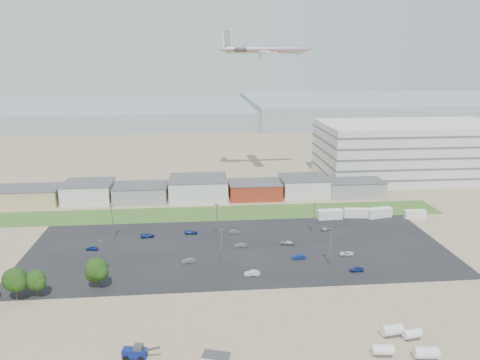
{
  "coord_description": "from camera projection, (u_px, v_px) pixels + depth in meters",
  "views": [
    {
      "loc": [
        -6.26,
        -104.92,
        53.71
      ],
      "look_at": [
        5.7,
        22.0,
        19.96
      ],
      "focal_mm": 35.0,
      "sensor_mm": 36.0,
      "label": 1
    }
  ],
  "objects": [
    {
      "name": "parked_car_13",
      "position": [
        252.0,
        273.0,
        118.27
      ],
      "size": [
        3.99,
        1.46,
        1.31
      ],
      "primitive_type": "imported",
      "rotation": [
        0.0,
        0.0,
        -1.55
      ],
      "color": "silver",
      "rests_on": "ground"
    },
    {
      "name": "storage_tank_sw",
      "position": [
        383.0,
        350.0,
        86.47
      ],
      "size": [
        4.07,
        2.37,
        2.32
      ],
      "primitive_type": null,
      "rotation": [
        0.0,
        0.0,
        -0.12
      ],
      "color": "silver",
      "rests_on": "ground"
    },
    {
      "name": "parked_car_4",
      "position": [
        189.0,
        261.0,
        125.38
      ],
      "size": [
        3.87,
        1.51,
        1.25
      ],
      "primitive_type": "imported",
      "rotation": [
        0.0,
        0.0,
        -1.52
      ],
      "color": "#595B5E",
      "rests_on": "ground"
    },
    {
      "name": "building_row",
      "position": [
        170.0,
        189.0,
        181.06
      ],
      "size": [
        170.0,
        20.0,
        8.0
      ],
      "primitive_type": null,
      "color": "silver",
      "rests_on": "ground"
    },
    {
      "name": "ground",
      "position": [
        225.0,
        281.0,
        115.29
      ],
      "size": [
        700.0,
        700.0,
        0.0
      ],
      "primitive_type": "plane",
      "color": "#95825F",
      "rests_on": "ground"
    },
    {
      "name": "lightpole_back_l",
      "position": [
        113.0,
        223.0,
        140.17
      ],
      "size": [
        1.27,
        0.53,
        10.81
      ],
      "primitive_type": null,
      "color": "slate",
      "rests_on": "ground"
    },
    {
      "name": "storage_tank_ne",
      "position": [
        412.0,
        334.0,
        91.55
      ],
      "size": [
        3.83,
        2.31,
        2.16
      ],
      "primitive_type": null,
      "rotation": [
        0.0,
        0.0,
        0.15
      ],
      "color": "silver",
      "rests_on": "ground"
    },
    {
      "name": "parked_car_11",
      "position": [
        235.0,
        232.0,
        146.31
      ],
      "size": [
        3.59,
        1.64,
        1.14
      ],
      "primitive_type": "imported",
      "rotation": [
        0.0,
        0.0,
        1.44
      ],
      "color": "#595B5E",
      "rests_on": "ground"
    },
    {
      "name": "lightpole_back_r",
      "position": [
        314.0,
        219.0,
        144.86
      ],
      "size": [
        1.17,
        0.49,
        9.92
      ],
      "primitive_type": null,
      "color": "slate",
      "rests_on": "ground"
    },
    {
      "name": "parked_car_7",
      "position": [
        241.0,
        245.0,
        135.93
      ],
      "size": [
        3.7,
        1.49,
        1.19
      ],
      "primitive_type": "imported",
      "rotation": [
        0.0,
        0.0,
        -1.63
      ],
      "color": "#595B5E",
      "rests_on": "ground"
    },
    {
      "name": "lightpole_back_m",
      "position": [
        217.0,
        221.0,
        141.49
      ],
      "size": [
        1.27,
        0.53,
        10.77
      ],
      "primitive_type": null,
      "color": "slate",
      "rests_on": "ground"
    },
    {
      "name": "lightpole_front_r",
      "position": [
        330.0,
        248.0,
        123.6
      ],
      "size": [
        1.1,
        0.46,
        9.39
      ],
      "primitive_type": null,
      "color": "slate",
      "rests_on": "ground"
    },
    {
      "name": "grass_strip",
      "position": [
        216.0,
        213.0,
        165.33
      ],
      "size": [
        160.0,
        16.0,
        0.02
      ],
      "primitive_type": "cube",
      "color": "#345A22",
      "rests_on": "ground"
    },
    {
      "name": "parking_garage",
      "position": [
        410.0,
        150.0,
        211.68
      ],
      "size": [
        80.0,
        40.0,
        25.0
      ],
      "primitive_type": "cube",
      "color": "silver",
      "rests_on": "ground"
    },
    {
      "name": "tree_right",
      "position": [
        96.0,
        271.0,
        111.03
      ],
      "size": [
        5.77,
        5.77,
        8.66
      ],
      "primitive_type": null,
      "color": "black",
      "rests_on": "ground"
    },
    {
      "name": "parked_car_5",
      "position": [
        92.0,
        248.0,
        133.73
      ],
      "size": [
        3.57,
        1.83,
        1.16
      ],
      "primitive_type": "imported",
      "rotation": [
        0.0,
        0.0,
        -1.71
      ],
      "color": "navy",
      "rests_on": "ground"
    },
    {
      "name": "lightpole_front_m",
      "position": [
        221.0,
        248.0,
        122.88
      ],
      "size": [
        1.19,
        0.49,
        10.09
      ],
      "primitive_type": null,
      "color": "slate",
      "rests_on": "ground"
    },
    {
      "name": "lightpole_front_l",
      "position": [
        101.0,
        258.0,
        117.06
      ],
      "size": [
        1.13,
        0.47,
        9.62
      ],
      "primitive_type": null,
      "color": "slate",
      "rests_on": "ground"
    },
    {
      "name": "parked_car_1",
      "position": [
        299.0,
        257.0,
        128.01
      ],
      "size": [
        3.98,
        1.45,
        1.3
      ],
      "primitive_type": "imported",
      "rotation": [
        0.0,
        0.0,
        -1.59
      ],
      "color": "navy",
      "rests_on": "ground"
    },
    {
      "name": "telehandler",
      "position": [
        134.0,
        352.0,
        85.45
      ],
      "size": [
        7.35,
        3.59,
        2.93
      ],
      "primitive_type": null,
      "rotation": [
        0.0,
        0.0,
        -0.18
      ],
      "color": "navy",
      "rests_on": "ground"
    },
    {
      "name": "box_trailer_a",
      "position": [
        330.0,
        214.0,
        159.37
      ],
      "size": [
        8.65,
        3.11,
        3.19
      ],
      "primitive_type": null,
      "rotation": [
        0.0,
        0.0,
        0.05
      ],
      "color": "silver",
      "rests_on": "ground"
    },
    {
      "name": "tree_left",
      "position": [
        15.0,
        282.0,
        105.65
      ],
      "size": [
        5.8,
        5.8,
        8.7
      ],
      "primitive_type": null,
      "color": "black",
      "rests_on": "ground"
    },
    {
      "name": "tree_mid",
      "position": [
        36.0,
        282.0,
        107.04
      ],
      "size": [
        4.92,
        4.92,
        7.37
      ],
      "primitive_type": null,
      "color": "black",
      "rests_on": "ground"
    },
    {
      "name": "box_trailer_d",
      "position": [
        415.0,
        214.0,
        160.31
      ],
      "size": [
        7.43,
        2.63,
        2.75
      ],
      "primitive_type": null,
      "rotation": [
        0.0,
        0.0,
        -0.05
      ],
      "color": "silver",
      "rests_on": "ground"
    },
    {
      "name": "storage_tank_se",
      "position": [
        426.0,
        353.0,
        85.37
      ],
      "size": [
        4.53,
        2.64,
        2.59
      ],
      "primitive_type": null,
      "rotation": [
        0.0,
        0.0,
        -0.12
      ],
      "color": "silver",
      "rests_on": "ground"
    },
    {
      "name": "parked_car_6",
      "position": [
        191.0,
        232.0,
        145.92
      ],
      "size": [
        4.01,
        1.67,
        1.16
      ],
      "primitive_type": "imported",
      "rotation": [
        0.0,
        0.0,
        1.56
      ],
      "color": "navy",
      "rests_on": "ground"
    },
    {
      "name": "hills_backdrop",
      "position": [
        247.0,
        113.0,
        420.93
      ],
      "size": [
        700.0,
        200.0,
        9.0
      ],
      "primitive_type": null,
      "color": "gray",
      "rests_on": "ground"
    },
    {
      "name": "parked_car_2",
      "position": [
        357.0,
        269.0,
        120.46
      ],
      "size": [
        3.58,
        1.45,
        1.22
      ],
      "primitive_type": "imported",
      "rotation": [
        0.0,
        0.0,
        -1.57
      ],
      "color": "navy",
      "rests_on": "ground"
    },
    {
      "name": "storage_tank_nw",
      "position": [
        392.0,
        330.0,
        92.53
      ],
      "size": [
        4.47,
        2.67,
        2.53
      ],
      "primitive_type": null,
      "rotation": [
        0.0,
        0.0,
        0.14
      ],
      "color": "silver",
      "rests_on": "ground"
    },
    {
      "name": "box_trailer_b",
      "position": [
        355.0,
        213.0,
        161.04
      ],
      "size": [
        8.3,
        3.41,
        3.02
      ],
      "primitive_type": null,
      "rotation": [
        0.0,
        0.0,
        -0.11
      ],
      "color": "silver",
      "rests_on": "ground"
    },
    {
      "name": "parking_lot",
      "position": [
        238.0,
        249.0,
        134.99
      ],
      "size": [
        120.0,
        50.0,
        0.01
      ],
      "primitive_type": "cube",
      "color": "black",
      "rests_on": "ground"
    },
    {
      "name": "parked_car_8",
      "position": [
        327.0,
        229.0,
        148.8
      ],
      "size": [
        3.71,
        1.51,
        1.26
      ],
      "primitive_type": "imported",
      "rotation": [
        0.0,
        0.0,
        1.58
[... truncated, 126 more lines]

